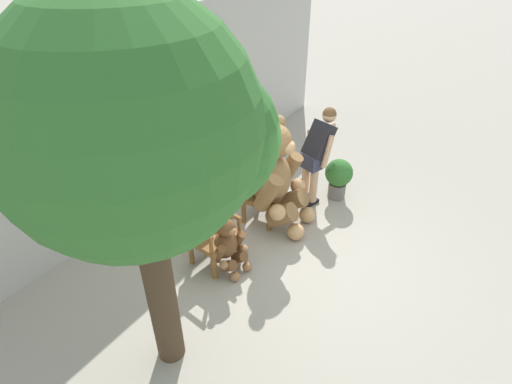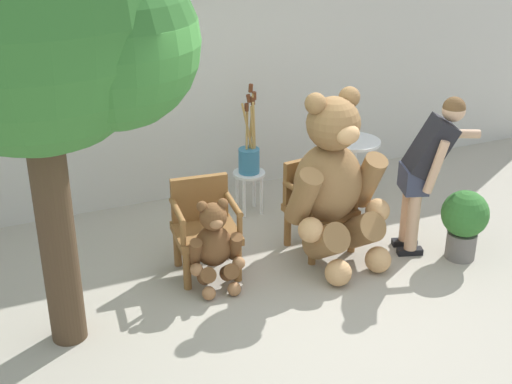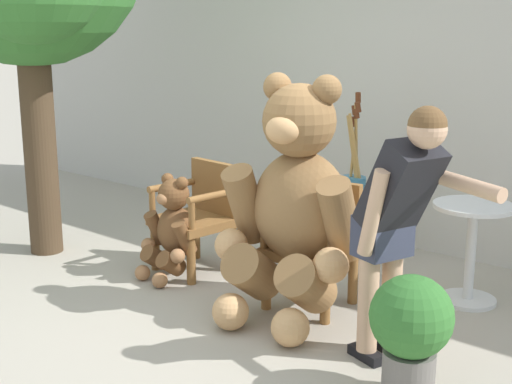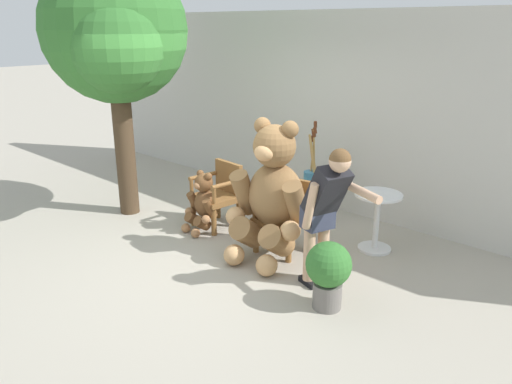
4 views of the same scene
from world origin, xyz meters
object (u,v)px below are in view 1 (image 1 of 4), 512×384
at_px(wooden_chair_right, 260,191).
at_px(potted_plant, 339,176).
at_px(round_side_table, 251,157).
at_px(wooden_chair_left, 211,232).
at_px(person_visitor, 318,149).
at_px(teddy_bear_large, 276,176).
at_px(brush_bucket, 197,170).
at_px(teddy_bear_small, 228,244).
at_px(patio_tree, 145,132).
at_px(white_stool, 198,187).

bearing_deg(wooden_chair_right, potted_plant, -33.09).
bearing_deg(round_side_table, wooden_chair_left, -159.67).
height_order(wooden_chair_right, person_visitor, person_visitor).
xyz_separation_m(teddy_bear_large, brush_bucket, (-0.32, 1.21, -0.13)).
height_order(wooden_chair_left, potted_plant, wooden_chair_left).
bearing_deg(wooden_chair_right, teddy_bear_large, -86.00).
bearing_deg(brush_bucket, teddy_bear_small, -124.62).
bearing_deg(brush_bucket, wooden_chair_left, -131.60).
height_order(wooden_chair_left, wooden_chair_right, same).
xyz_separation_m(person_visitor, round_side_table, (-0.06, 1.19, -0.46)).
bearing_deg(wooden_chair_right, person_visitor, -27.52).
bearing_deg(wooden_chair_left, round_side_table, 20.33).
bearing_deg(brush_bucket, patio_tree, -143.71).
height_order(teddy_bear_large, brush_bucket, teddy_bear_large).
height_order(person_visitor, round_side_table, person_visitor).
bearing_deg(round_side_table, patio_tree, -157.68).
xyz_separation_m(white_stool, brush_bucket, (0.00, -0.00, 0.31)).
bearing_deg(white_stool, wooden_chair_left, -131.45).
distance_m(person_visitor, round_side_table, 1.28).
relative_size(wooden_chair_left, person_visitor, 0.56).
bearing_deg(brush_bucket, person_visitor, -49.73).
height_order(wooden_chair_right, teddy_bear_small, wooden_chair_right).
bearing_deg(wooden_chair_left, patio_tree, -154.67).
relative_size(round_side_table, patio_tree, 0.21).
bearing_deg(wooden_chair_right, patio_tree, -166.06).
relative_size(wooden_chair_left, potted_plant, 1.26).
height_order(person_visitor, patio_tree, patio_tree).
height_order(teddy_bear_large, person_visitor, teddy_bear_large).
distance_m(teddy_bear_large, teddy_bear_small, 1.23).
bearing_deg(round_side_table, brush_bucket, 169.29).
xyz_separation_m(brush_bucket, potted_plant, (1.45, -1.69, -0.27)).
relative_size(teddy_bear_small, round_side_table, 1.13).
xyz_separation_m(white_stool, patio_tree, (-2.08, -1.53, 2.12)).
xyz_separation_m(wooden_chair_right, teddy_bear_small, (-1.15, -0.28, -0.06)).
bearing_deg(teddy_bear_small, person_visitor, -4.96).
relative_size(teddy_bear_large, brush_bucket, 1.72).
bearing_deg(potted_plant, round_side_table, 102.40).
distance_m(teddy_bear_small, white_stool, 1.49).
relative_size(wooden_chair_right, round_side_table, 1.19).
distance_m(teddy_bear_large, person_visitor, 0.89).
bearing_deg(white_stool, wooden_chair_right, -72.08).
bearing_deg(person_visitor, white_stool, 130.32).
relative_size(brush_bucket, potted_plant, 1.39).
height_order(teddy_bear_small, round_side_table, teddy_bear_small).
height_order(white_stool, patio_tree, patio_tree).
bearing_deg(wooden_chair_right, wooden_chair_left, 179.99).
height_order(teddy_bear_small, potted_plant, teddy_bear_small).
relative_size(wooden_chair_right, brush_bucket, 0.91).
distance_m(white_stool, patio_tree, 3.35).
xyz_separation_m(round_side_table, potted_plant, (0.32, -1.48, -0.05)).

